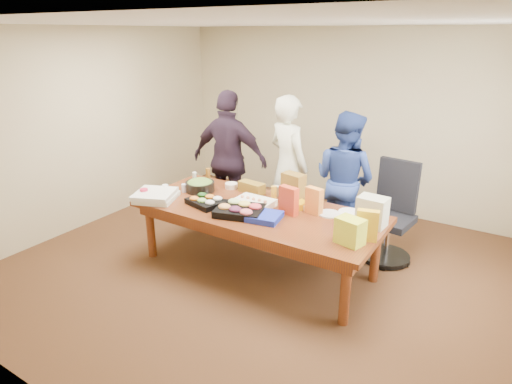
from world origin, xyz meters
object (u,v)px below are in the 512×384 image
Objects in this scene: office_chair at (390,216)px; person_right at (344,180)px; salad_bowl at (200,186)px; sheet_cake at (254,203)px; conference_table at (257,239)px; person_center at (288,166)px.

person_right reaches higher than office_chair.
office_chair is at bearing -179.77° from person_right.
salad_bowl is (-1.49, -1.03, -0.06)m from person_right.
office_chair is 1.62m from sheet_cake.
office_chair is 0.67× the size of person_right.
conference_table is 1.59m from office_chair.
person_center is 0.78m from person_right.
sheet_cake is at bearing 73.48° from person_right.
sheet_cake is at bearing -5.11° from salad_bowl.
office_chair is 0.62× the size of person_center.
salad_bowl is at bearing 172.76° from conference_table.
salad_bowl reaches higher than sheet_cake.
office_chair is 2.63× the size of sheet_cake.
person_center is (-0.20, 1.10, 0.56)m from conference_table.
salad_bowl is (-0.71, -0.98, -0.13)m from person_center.
sheet_cake is (-0.65, -1.11, -0.08)m from person_right.
conference_table is at bearing 123.42° from person_center.
person_center is 4.27× the size of sheet_cake.
sheet_cake is 1.22× the size of salad_bowl.
salad_bowl is (-0.91, 0.12, 0.43)m from conference_table.
sheet_cake is 0.84m from salad_bowl.
sheet_cake is (-1.30, -0.95, 0.21)m from office_chair.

